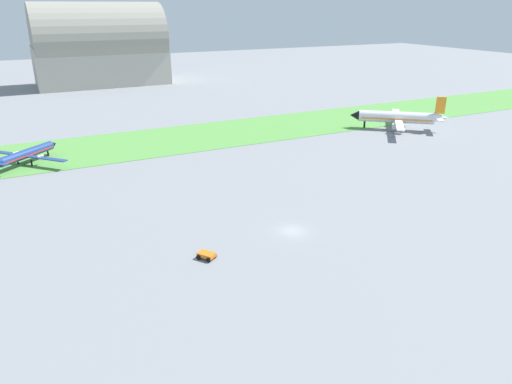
% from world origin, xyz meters
% --- Properties ---
extents(ground_plane, '(600.00, 600.00, 0.00)m').
position_xyz_m(ground_plane, '(0.00, 0.00, 0.00)').
color(ground_plane, gray).
extents(grass_taxiway_strip, '(360.00, 28.00, 0.08)m').
position_xyz_m(grass_taxiway_strip, '(0.00, 62.06, 0.04)').
color(grass_taxiway_strip, '#549342').
rests_on(grass_taxiway_strip, ground_plane).
extents(airplane_parked_jet_far, '(23.42, 22.95, 9.89)m').
position_xyz_m(airplane_parked_jet_far, '(61.21, 43.49, 3.56)').
color(airplane_parked_jet_far, white).
rests_on(airplane_parked_jet_far, ground_plane).
extents(airplane_taxiing_turboprop, '(16.23, 17.58, 6.75)m').
position_xyz_m(airplane_taxiing_turboprop, '(-36.25, 56.36, 2.47)').
color(airplane_taxiing_turboprop, navy).
rests_on(airplane_taxiing_turboprop, ground_plane).
extents(baggage_cart_near_gate, '(2.79, 2.95, 0.90)m').
position_xyz_m(baggage_cart_near_gate, '(-15.43, -2.15, 0.57)').
color(baggage_cart_near_gate, orange).
rests_on(baggage_cart_near_gate, ground_plane).
extents(hangar_distant, '(55.85, 29.99, 35.03)m').
position_xyz_m(hangar_distant, '(0.72, 168.40, 16.06)').
color(hangar_distant, '#B2AD9E').
rests_on(hangar_distant, ground_plane).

